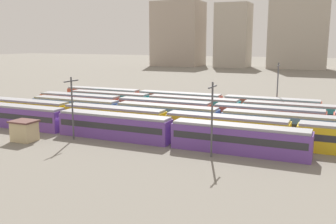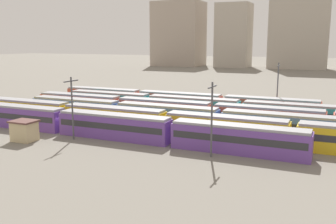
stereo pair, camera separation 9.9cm
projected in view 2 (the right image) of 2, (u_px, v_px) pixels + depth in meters
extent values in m
plane|color=slate|center=(103.00, 117.00, 73.31)|extent=(600.00, 600.00, 0.00)
cube|color=#6B429E|center=(18.00, 117.00, 64.61)|extent=(18.00, 3.00, 3.40)
cube|color=#2D2D33|center=(18.00, 115.00, 64.54)|extent=(17.20, 3.06, 0.90)
cube|color=#939399|center=(17.00, 106.00, 64.27)|extent=(17.60, 2.70, 0.35)
cube|color=#6B429E|center=(114.00, 127.00, 57.10)|extent=(18.00, 3.00, 3.40)
cube|color=#2D2D33|center=(114.00, 125.00, 57.03)|extent=(17.20, 3.06, 0.90)
cube|color=#939399|center=(114.00, 115.00, 56.76)|extent=(17.60, 2.70, 0.35)
cube|color=#6B429E|center=(239.00, 140.00, 49.60)|extent=(18.00, 3.00, 3.40)
cube|color=#2D2D33|center=(239.00, 137.00, 49.52)|extent=(17.20, 3.06, 0.90)
cube|color=#939399|center=(239.00, 126.00, 49.25)|extent=(17.60, 2.70, 0.35)
cube|color=yellow|center=(26.00, 111.00, 70.57)|extent=(18.00, 3.00, 3.40)
cube|color=#2D2D33|center=(26.00, 109.00, 70.50)|extent=(17.20, 3.06, 0.90)
cube|color=#939399|center=(25.00, 101.00, 70.23)|extent=(17.60, 2.70, 0.35)
cube|color=yellow|center=(114.00, 119.00, 63.06)|extent=(18.00, 3.00, 3.40)
cube|color=#2D2D33|center=(114.00, 117.00, 62.99)|extent=(17.20, 3.06, 0.90)
cube|color=#939399|center=(114.00, 108.00, 62.72)|extent=(17.60, 2.70, 0.35)
cube|color=yellow|center=(225.00, 130.00, 55.56)|extent=(18.00, 3.00, 3.40)
cube|color=#2D2D33|center=(226.00, 127.00, 55.48)|extent=(17.20, 3.06, 0.90)
cube|color=#939399|center=(226.00, 117.00, 55.21)|extent=(17.60, 2.70, 0.35)
cube|color=#4C70BC|center=(76.00, 109.00, 72.38)|extent=(18.00, 3.00, 3.40)
cube|color=#2D2D33|center=(75.00, 107.00, 72.31)|extent=(17.20, 3.06, 0.90)
cube|color=#939399|center=(75.00, 99.00, 72.04)|extent=(17.60, 2.70, 0.35)
cube|color=#4C70BC|center=(167.00, 117.00, 64.88)|extent=(18.00, 3.00, 3.40)
cube|color=#2D2D33|center=(167.00, 115.00, 64.80)|extent=(17.20, 3.06, 0.90)
cube|color=#939399|center=(167.00, 106.00, 64.53)|extent=(17.60, 2.70, 0.35)
cube|color=#4C70BC|center=(281.00, 127.00, 57.37)|extent=(18.00, 3.00, 3.40)
cube|color=#2D2D33|center=(282.00, 124.00, 57.30)|extent=(17.20, 3.06, 0.90)
cube|color=#939399|center=(282.00, 115.00, 57.03)|extent=(17.60, 2.70, 0.35)
cube|color=#BC4C38|center=(80.00, 104.00, 78.21)|extent=(18.00, 3.00, 3.40)
cube|color=#2D2D33|center=(80.00, 102.00, 78.13)|extent=(17.20, 3.06, 0.90)
cube|color=#939399|center=(79.00, 95.00, 77.87)|extent=(17.60, 2.70, 0.35)
cube|color=#BC4C38|center=(164.00, 111.00, 70.70)|extent=(18.00, 3.00, 3.40)
cube|color=#2D2D33|center=(164.00, 108.00, 70.63)|extent=(17.20, 3.06, 0.90)
cube|color=#939399|center=(164.00, 101.00, 70.36)|extent=(17.60, 2.70, 0.35)
cube|color=#BC4C38|center=(268.00, 119.00, 63.19)|extent=(18.00, 3.00, 3.40)
cube|color=#2D2D33|center=(268.00, 117.00, 63.12)|extent=(17.20, 3.06, 0.90)
cube|color=#939399|center=(268.00, 108.00, 62.85)|extent=(17.60, 2.70, 0.35)
cube|color=teal|center=(110.00, 102.00, 81.36)|extent=(18.00, 3.00, 3.40)
cube|color=#2D2D33|center=(109.00, 100.00, 81.29)|extent=(17.20, 3.06, 0.90)
cube|color=#939399|center=(109.00, 93.00, 81.02)|extent=(17.60, 2.70, 0.35)
cube|color=teal|center=(193.00, 108.00, 73.85)|extent=(18.00, 3.00, 3.40)
cube|color=#2D2D33|center=(193.00, 106.00, 73.78)|extent=(17.20, 3.06, 0.90)
cube|color=#939399|center=(193.00, 98.00, 73.51)|extent=(17.60, 2.70, 0.35)
cube|color=teal|center=(295.00, 115.00, 66.35)|extent=(18.00, 3.00, 3.40)
cube|color=#2D2D33|center=(295.00, 113.00, 66.27)|extent=(17.20, 3.06, 0.90)
cube|color=#939399|center=(296.00, 105.00, 66.00)|extent=(17.60, 2.70, 0.35)
cube|color=#BC4C38|center=(103.00, 97.00, 88.01)|extent=(18.00, 3.00, 3.40)
cube|color=#2D2D33|center=(103.00, 95.00, 87.94)|extent=(17.20, 3.06, 0.90)
cube|color=#939399|center=(103.00, 89.00, 87.67)|extent=(17.60, 2.70, 0.35)
cube|color=#BC4C38|center=(179.00, 102.00, 80.50)|extent=(18.00, 3.00, 3.40)
cube|color=#2D2D33|center=(179.00, 100.00, 80.43)|extent=(17.20, 3.06, 0.90)
cube|color=#939399|center=(179.00, 93.00, 80.16)|extent=(17.60, 2.70, 0.35)
cube|color=#BC4C38|center=(271.00, 108.00, 73.00)|extent=(18.00, 3.00, 3.40)
cube|color=#2D2D33|center=(271.00, 106.00, 72.92)|extent=(17.20, 3.06, 0.90)
cube|color=#939399|center=(271.00, 99.00, 72.65)|extent=(17.60, 2.70, 0.35)
cylinder|color=#4C4C51|center=(212.00, 120.00, 47.36)|extent=(0.24, 0.24, 9.48)
cube|color=#47474C|center=(212.00, 87.00, 46.60)|extent=(0.16, 3.20, 0.16)
cylinder|color=#4C4C51|center=(277.00, 89.00, 74.55)|extent=(0.24, 0.24, 10.29)
cube|color=#47474C|center=(279.00, 66.00, 73.72)|extent=(0.16, 3.20, 0.16)
cylinder|color=#4C4C51|center=(72.00, 109.00, 55.92)|extent=(0.24, 0.24, 9.29)
cube|color=#47474C|center=(71.00, 81.00, 55.18)|extent=(0.16, 3.20, 0.16)
cube|color=#C6B284|center=(24.00, 131.00, 55.70)|extent=(3.20, 2.60, 2.80)
cube|color=brown|center=(24.00, 121.00, 55.43)|extent=(3.60, 3.00, 0.24)
cube|color=#A89989|center=(179.00, 34.00, 224.04)|extent=(27.78, 20.56, 36.74)
cube|color=#B2A899|center=(234.00, 36.00, 211.20)|extent=(17.97, 16.24, 34.70)
cube|color=#B2A899|center=(299.00, 24.00, 196.56)|extent=(29.38, 12.65, 46.51)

